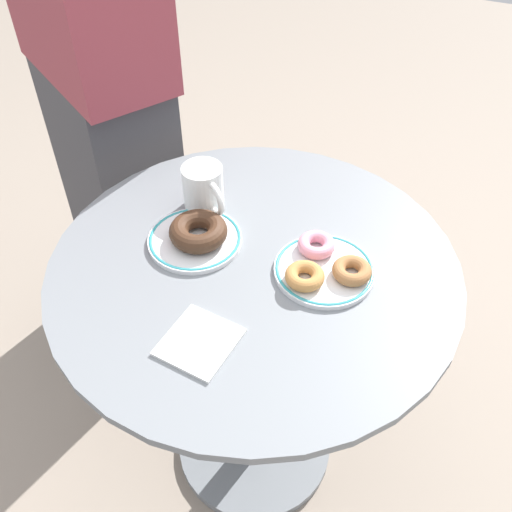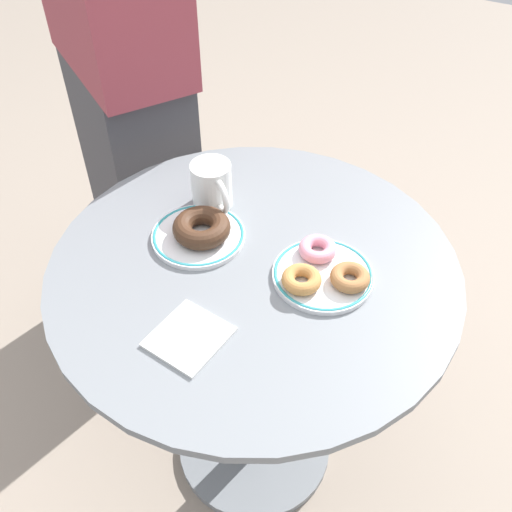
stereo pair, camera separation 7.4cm
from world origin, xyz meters
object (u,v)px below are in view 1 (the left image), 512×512
object	(u,v)px
donut_chocolate	(198,231)
coffee_mug	(204,189)
plate_right	(324,270)
donut_cinnamon	(352,271)
person_figure	(100,81)
plate_left	(195,239)
cafe_table	(254,335)
donut_old_fashioned	(305,276)
paper_napkin	(199,342)
donut_pink_frosted	(316,245)

from	to	relation	value
donut_chocolate	coffee_mug	bearing A→B (deg)	110.05
plate_right	donut_cinnamon	distance (m)	0.05
donut_cinnamon	coffee_mug	bearing A→B (deg)	166.24
plate_right	person_figure	size ratio (longest dim) A/B	0.11
plate_left	plate_right	xyz separation A→B (m)	(0.25, 0.02, 0.00)
cafe_table	donut_chocolate	size ratio (longest dim) A/B	6.90
cafe_table	person_figure	distance (m)	0.70
donut_old_fashioned	coffee_mug	distance (m)	0.29
cafe_table	plate_left	distance (m)	0.26
donut_cinnamon	coffee_mug	xyz separation A→B (m)	(-0.33, 0.08, 0.02)
plate_left	coffee_mug	distance (m)	0.11
paper_napkin	person_figure	size ratio (longest dim) A/B	0.07
donut_old_fashioned	paper_napkin	bearing A→B (deg)	-121.23
coffee_mug	cafe_table	bearing A→B (deg)	-35.42
donut_chocolate	donut_cinnamon	world-z (taller)	donut_chocolate
plate_left	plate_right	bearing A→B (deg)	4.22
plate_left	donut_chocolate	world-z (taller)	donut_chocolate
paper_napkin	person_figure	world-z (taller)	person_figure
donut_chocolate	coffee_mug	xyz separation A→B (m)	(-0.04, 0.10, 0.02)
donut_old_fashioned	coffee_mug	bearing A→B (deg)	154.01
donut_pink_frosted	coffee_mug	size ratio (longest dim) A/B	0.63
plate_right	paper_napkin	size ratio (longest dim) A/B	1.56
donut_old_fashioned	donut_cinnamon	bearing A→B (deg)	31.79
coffee_mug	plate_right	bearing A→B (deg)	-16.23
cafe_table	paper_napkin	xyz separation A→B (m)	(-0.01, -0.20, 0.22)
paper_napkin	person_figure	bearing A→B (deg)	134.75
donut_chocolate	donut_pink_frosted	bearing A→B (deg)	15.18
plate_right	donut_pink_frosted	xyz separation A→B (m)	(-0.03, 0.04, 0.02)
plate_right	person_figure	xyz separation A→B (m)	(-0.66, 0.30, 0.09)
cafe_table	person_figure	xyz separation A→B (m)	(-0.54, 0.33, 0.31)
donut_old_fashioned	paper_napkin	distance (m)	0.22
plate_left	coffee_mug	bearing A→B (deg)	105.43
coffee_mug	donut_old_fashioned	bearing A→B (deg)	-25.99
plate_right	coffee_mug	bearing A→B (deg)	163.77
plate_left	plate_right	distance (m)	0.25
donut_pink_frosted	paper_napkin	distance (m)	0.29
cafe_table	donut_pink_frosted	distance (m)	0.27
donut_old_fashioned	person_figure	bearing A→B (deg)	151.73
person_figure	donut_old_fashioned	bearing A→B (deg)	-28.27
donut_cinnamon	coffee_mug	size ratio (longest dim) A/B	0.63
plate_left	paper_napkin	world-z (taller)	plate_left
donut_old_fashioned	cafe_table	bearing A→B (deg)	171.19
cafe_table	donut_cinnamon	bearing A→B (deg)	9.28
donut_cinnamon	donut_old_fashioned	xyz separation A→B (m)	(-0.07, -0.05, 0.00)
donut_chocolate	donut_cinnamon	xyz separation A→B (m)	(0.29, 0.02, -0.01)
plate_left	donut_pink_frosted	bearing A→B (deg)	14.66
plate_right	person_figure	world-z (taller)	person_figure
paper_napkin	plate_left	bearing A→B (deg)	118.94
plate_left	donut_pink_frosted	size ratio (longest dim) A/B	2.56
cafe_table	plate_right	distance (m)	0.26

